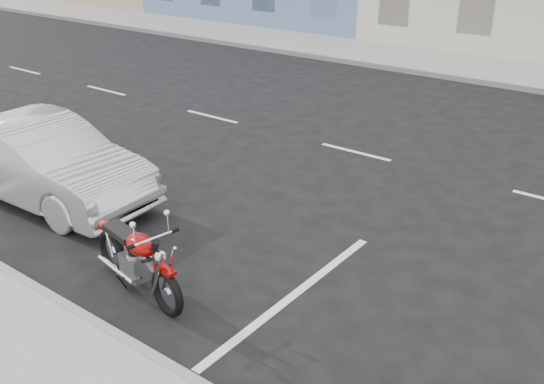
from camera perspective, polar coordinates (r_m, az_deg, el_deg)
The scene contains 5 objects.
ground at distance 11.83m, azimuth 16.25°, elevation 1.54°, with size 120.00×120.00×0.00m, color black.
sidewalk_far at distance 21.38m, azimuth 12.78°, elevation 12.17°, with size 80.00×3.40×0.15m, color gray.
curb_far at distance 19.88m, azimuth 10.62°, elevation 11.47°, with size 80.00×0.12×0.16m, color gray.
motorcycle at distance 7.36m, azimuth -9.80°, elevation -8.52°, with size 1.94×0.71×0.98m.
sedan_silver at distance 10.83m, azimuth -20.80°, elevation 2.77°, with size 1.48×4.25×1.40m, color #B6B9BE.
Camera 1 is at (3.73, -10.33, 4.41)m, focal length 40.00 mm.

